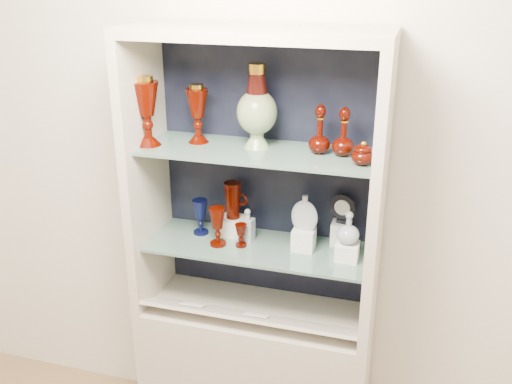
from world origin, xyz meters
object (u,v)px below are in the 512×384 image
(ruby_goblet_small, at_px, (241,235))
(ruby_pitcher, at_px, (233,200))
(ruby_decanter_a, at_px, (320,126))
(ruby_goblet_tall, at_px, (218,227))
(lidded_bowl, at_px, (363,153))
(cameo_medallion, at_px, (343,208))
(pedestal_lamp_left, at_px, (147,111))
(clear_square_bottle, at_px, (248,225))
(enamel_urn, at_px, (257,106))
(flat_flask, at_px, (305,212))
(pedestal_lamp_right, at_px, (198,114))
(clear_round_decanter, at_px, (349,228))
(ruby_decanter_b, at_px, (344,130))
(cobalt_goblet, at_px, (200,217))

(ruby_goblet_small, relative_size, ruby_pitcher, 0.62)
(ruby_decanter_a, xyz_separation_m, ruby_goblet_tall, (-0.40, -0.07, -0.44))
(lidded_bowl, bearing_deg, cameo_medallion, 114.93)
(pedestal_lamp_left, height_order, clear_square_bottle, pedestal_lamp_left)
(ruby_pitcher, bearing_deg, enamel_urn, -16.72)
(pedestal_lamp_left, height_order, flat_flask, pedestal_lamp_left)
(pedestal_lamp_left, xyz_separation_m, lidded_bowl, (0.85, -0.01, -0.09))
(pedestal_lamp_right, distance_m, clear_round_decanter, 0.76)
(pedestal_lamp_left, relative_size, clear_round_decanter, 2.12)
(enamel_urn, xyz_separation_m, ruby_decanter_b, (0.35, -0.02, -0.07))
(pedestal_lamp_left, distance_m, ruby_decanter_b, 0.78)
(pedestal_lamp_right, height_order, ruby_goblet_tall, pedestal_lamp_right)
(ruby_decanter_b, xyz_separation_m, ruby_goblet_small, (-0.40, -0.05, -0.47))
(ruby_decanter_a, bearing_deg, ruby_goblet_tall, -170.70)
(cobalt_goblet, bearing_deg, enamel_urn, -0.93)
(clear_round_decanter, bearing_deg, flat_flask, 168.28)
(ruby_decanter_a, xyz_separation_m, flat_flask, (-0.05, -0.00, -0.36))
(enamel_urn, xyz_separation_m, ruby_goblet_small, (-0.05, -0.06, -0.54))
(pedestal_lamp_right, height_order, cobalt_goblet, pedestal_lamp_right)
(cobalt_goblet, xyz_separation_m, flat_flask, (0.46, -0.02, 0.09))
(lidded_bowl, bearing_deg, clear_round_decanter, 127.75)
(ruby_pitcher, relative_size, flat_flask, 1.04)
(ruby_goblet_small, height_order, ruby_pitcher, ruby_pitcher)
(lidded_bowl, height_order, ruby_goblet_tall, lidded_bowl)
(enamel_urn, relative_size, ruby_goblet_tall, 1.97)
(cameo_medallion, bearing_deg, pedestal_lamp_left, -158.84)
(lidded_bowl, relative_size, ruby_pitcher, 0.58)
(pedestal_lamp_left, xyz_separation_m, ruby_pitcher, (0.31, 0.13, -0.40))
(enamel_urn, xyz_separation_m, ruby_goblet_tall, (-0.15, -0.08, -0.50))
(ruby_decanter_a, relative_size, cobalt_goblet, 1.37)
(ruby_goblet_small, height_order, cameo_medallion, cameo_medallion)
(pedestal_lamp_left, bearing_deg, ruby_goblet_small, 4.94)
(ruby_decanter_b, relative_size, ruby_goblet_tall, 1.19)
(ruby_goblet_tall, bearing_deg, ruby_goblet_small, 9.26)
(ruby_pitcher, distance_m, clear_square_bottle, 0.13)
(ruby_decanter_b, bearing_deg, ruby_goblet_small, -173.41)
(ruby_decanter_b, distance_m, ruby_goblet_tall, 0.66)
(pedestal_lamp_right, xyz_separation_m, cameo_medallion, (0.60, 0.07, -0.37))
(ruby_decanter_b, bearing_deg, pedestal_lamp_left, -174.21)
(flat_flask, bearing_deg, clear_round_decanter, -6.86)
(pedestal_lamp_right, distance_m, ruby_goblet_tall, 0.47)
(ruby_decanter_b, height_order, ruby_pitcher, ruby_decanter_b)
(enamel_urn, bearing_deg, ruby_goblet_tall, -151.47)
(lidded_bowl, distance_m, ruby_goblet_tall, 0.69)
(enamel_urn, height_order, cobalt_goblet, enamel_urn)
(pedestal_lamp_left, bearing_deg, lidded_bowl, -0.44)
(pedestal_lamp_left, distance_m, ruby_goblet_tall, 0.55)
(ruby_pitcher, bearing_deg, ruby_goblet_tall, -104.27)
(lidded_bowl, distance_m, clear_round_decanter, 0.34)
(lidded_bowl, height_order, ruby_goblet_small, lidded_bowl)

